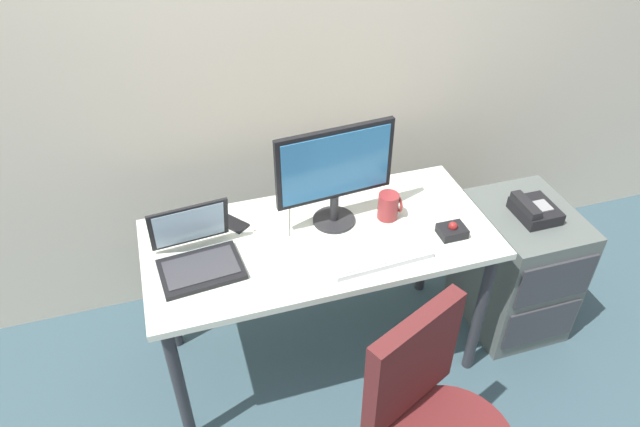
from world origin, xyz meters
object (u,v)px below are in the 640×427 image
keyboard (380,256)px  laptop (197,253)px  coffee_mug (389,206)px  cell_phone (232,223)px  monitor_main (335,170)px  file_cabinet (516,267)px  paper_notepad (272,220)px  trackball_mouse (452,231)px  desk_phone (534,210)px

keyboard → laptop: laptop is taller
coffee_mug → laptop: bearing=-176.4°
cell_phone → monitor_main: bearing=-52.4°
cell_phone → file_cabinet: bearing=-47.2°
monitor_main → cell_phone: monitor_main is taller
paper_notepad → cell_phone: paper_notepad is taller
paper_notepad → cell_phone: bearing=168.5°
trackball_mouse → coffee_mug: coffee_mug is taller
trackball_mouse → paper_notepad: size_ratio=0.53×
laptop → trackball_mouse: laptop is taller
keyboard → cell_phone: 0.64m
file_cabinet → keyboard: keyboard is taller
laptop → keyboard: bearing=-15.0°
desk_phone → paper_notepad: size_ratio=0.96×
monitor_main → cell_phone: 0.50m
monitor_main → coffee_mug: (0.23, -0.04, -0.20)m
trackball_mouse → coffee_mug: size_ratio=0.93×
cell_phone → coffee_mug: bearing=-50.8°
trackball_mouse → desk_phone: bearing=11.9°
paper_notepad → cell_phone: 0.17m
file_cabinet → coffee_mug: bearing=174.0°
monitor_main → paper_notepad: monitor_main is taller
keyboard → trackball_mouse: 0.34m
keyboard → cell_phone: (-0.52, 0.38, -0.01)m
desk_phone → keyboard: (-0.81, -0.15, 0.06)m
cell_phone → keyboard: bearing=-74.5°
keyboard → coffee_mug: coffee_mug is taller
laptop → trackball_mouse: (1.02, -0.14, -0.03)m
cell_phone → desk_phone: bearing=-48.0°
file_cabinet → laptop: bearing=179.2°
laptop → cell_phone: laptop is taller
cell_phone → laptop: bearing=-167.7°
coffee_mug → cell_phone: bearing=167.0°
laptop → monitor_main: bearing=8.9°
desk_phone → monitor_main: (-0.91, 0.13, 0.31)m
file_cabinet → coffee_mug: size_ratio=5.67×
laptop → desk_phone: bearing=-1.4°
file_cabinet → desk_phone: size_ratio=3.36×
laptop → trackball_mouse: bearing=-7.6°
file_cabinet → laptop: 1.58m
file_cabinet → desk_phone: (-0.01, -0.02, 0.37)m
desk_phone → laptop: laptop is taller
desk_phone → trackball_mouse: 0.49m
file_cabinet → trackball_mouse: bearing=-166.4°
file_cabinet → cell_phone: size_ratio=4.73×
laptop → trackball_mouse: 1.03m
coffee_mug → monitor_main: bearing=170.0°
monitor_main → paper_notepad: 0.37m
desk_phone → trackball_mouse: size_ratio=1.82×
coffee_mug → keyboard: bearing=-119.3°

